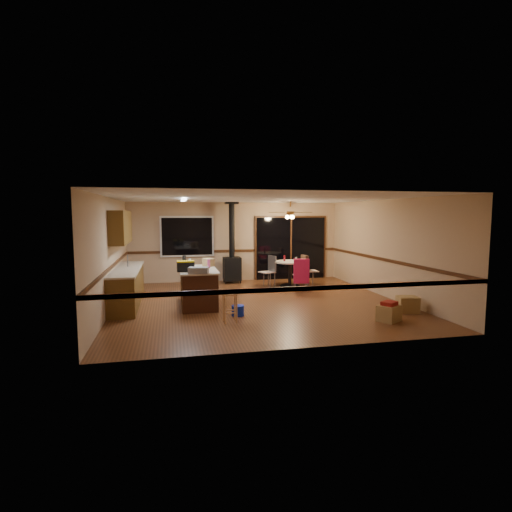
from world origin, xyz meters
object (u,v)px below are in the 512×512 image
object	(u,v)px
toolbox_black	(186,267)
box_corner_b	(408,304)
dining_table	(290,269)
box_corner_a	(389,313)
bar_stool	(230,308)
chair_left	(270,267)
box_under_window	(192,279)
wood_stove	(232,260)
kitchen_island	(198,287)
blue_bucket	(238,311)
chair_near	(301,271)
toolbox_grey	(199,270)
chair_right	(305,267)

from	to	relation	value
toolbox_black	box_corner_b	bearing A→B (deg)	-14.60
dining_table	box_corner_a	bearing A→B (deg)	-78.97
bar_stool	chair_left	world-z (taller)	chair_left
chair_left	box_under_window	size ratio (longest dim) A/B	1.09
box_corner_a	bar_stool	bearing A→B (deg)	169.14
wood_stove	box_under_window	size ratio (longest dim) A/B	5.25
toolbox_black	dining_table	bearing A→B (deg)	36.48
kitchen_island	wood_stove	size ratio (longest dim) A/B	0.67
toolbox_black	blue_bucket	xyz separation A→B (m)	(1.08, -0.78, -0.89)
kitchen_island	chair_near	size ratio (longest dim) A/B	2.40
blue_bucket	box_corner_b	size ratio (longest dim) A/B	0.62
bar_stool	blue_bucket	bearing A→B (deg)	62.92
chair_left	blue_bucket	bearing A→B (deg)	-115.15
wood_stove	box_corner_b	world-z (taller)	wood_stove
dining_table	box_corner_b	xyz separation A→B (m)	(1.66, -3.68, -0.36)
toolbox_grey	chair_near	xyz separation A→B (m)	(3.04, 1.85, -0.37)
toolbox_grey	chair_right	world-z (taller)	toolbox_grey
bar_stool	chair_right	size ratio (longest dim) A/B	0.87
toolbox_black	box_under_window	xyz separation A→B (m)	(0.32, 3.26, -0.82)
blue_bucket	dining_table	xyz separation A→B (m)	(2.16, 3.18, 0.42)
box_corner_b	dining_table	bearing A→B (deg)	114.34
bar_stool	chair_left	size ratio (longest dim) A/B	1.17
chair_near	box_corner_a	world-z (taller)	chair_near
dining_table	box_under_window	size ratio (longest dim) A/B	2.02
kitchen_island	chair_left	distance (m)	3.18
chair_right	box_under_window	world-z (taller)	chair_right
kitchen_island	bar_stool	world-z (taller)	kitchen_island
kitchen_island	chair_right	size ratio (longest dim) A/B	2.40
chair_left	chair_near	size ratio (longest dim) A/B	0.75
box_corner_a	box_under_window	bearing A→B (deg)	126.16
box_under_window	toolbox_grey	bearing A→B (deg)	-90.71
bar_stool	dining_table	size ratio (longest dim) A/B	0.63
bar_stool	box_corner_a	xyz separation A→B (m)	(3.24, -0.62, -0.14)
kitchen_island	box_corner_b	bearing A→B (deg)	-19.88
toolbox_black	kitchen_island	bearing A→B (deg)	51.35
chair_left	box_corner_b	world-z (taller)	chair_left
chair_left	kitchen_island	bearing A→B (deg)	-137.33
box_corner_b	chair_left	bearing A→B (deg)	120.69
toolbox_black	dining_table	xyz separation A→B (m)	(3.24, 2.40, -0.47)
box_under_window	box_corner_b	xyz separation A→B (m)	(4.59, -4.54, -0.01)
bar_stool	box_corner_b	distance (m)	4.07
toolbox_grey	blue_bucket	distance (m)	1.26
chair_near	chair_left	bearing A→B (deg)	123.37
box_corner_b	bar_stool	bearing A→B (deg)	179.86
chair_right	box_corner_a	xyz separation A→B (m)	(0.32, -4.34, -0.43)
chair_near	box_under_window	world-z (taller)	chair_near
box_corner_a	box_corner_b	world-z (taller)	box_corner_b
kitchen_island	dining_table	xyz separation A→B (m)	(2.94, 2.01, 0.08)
chair_near	box_corner_b	world-z (taller)	chair_near
kitchen_island	wood_stove	distance (m)	3.33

